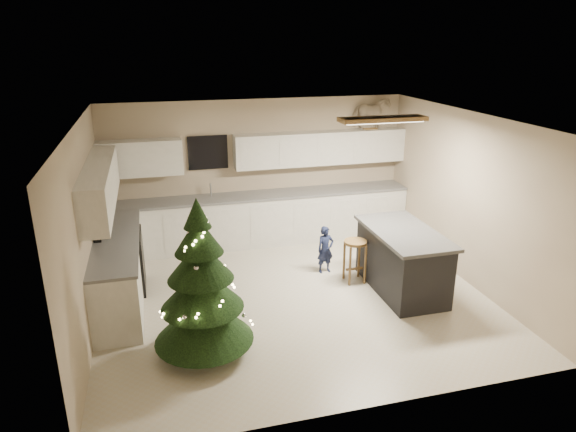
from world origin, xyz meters
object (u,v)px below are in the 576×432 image
at_px(toddler, 325,250).
at_px(rocking_horse, 371,113).
at_px(christmas_tree, 202,292).
at_px(bar_stool, 355,251).
at_px(island, 402,260).

distance_m(toddler, rocking_horse, 2.87).
bearing_deg(rocking_horse, christmas_tree, 139.55).
distance_m(christmas_tree, rocking_horse, 5.11).
bearing_deg(bar_stool, christmas_tree, -151.87).
bearing_deg(rocking_horse, island, 174.79).
relative_size(christmas_tree, rocking_horse, 2.87).
height_order(island, rocking_horse, rocking_horse).
bearing_deg(island, christmas_tree, -163.84).
height_order(christmas_tree, rocking_horse, rocking_horse).
relative_size(island, toddler, 2.18).
height_order(bar_stool, toddler, toddler).
xyz_separation_m(christmas_tree, toddler, (2.14, 1.76, -0.42)).
bearing_deg(toddler, bar_stool, -60.60).
relative_size(island, rocking_horse, 2.48).
xyz_separation_m(island, rocking_horse, (0.49, 2.50, 1.82)).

